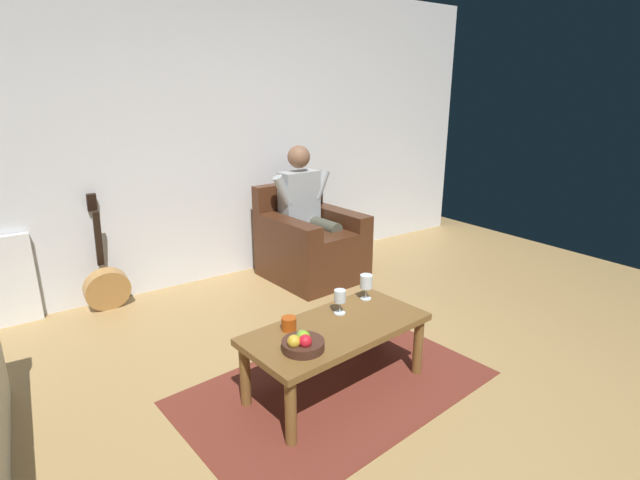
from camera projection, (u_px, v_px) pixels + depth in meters
name	position (u px, v px, depth m)	size (l,w,h in m)	color
ground_plane	(423.00, 416.00, 2.64)	(6.89, 6.89, 0.00)	#A68450
wall_back	(215.00, 136.00, 4.31)	(6.15, 0.06, 2.64)	silver
rug	(336.00, 387.00, 2.90)	(1.79, 1.12, 0.01)	maroon
armchair	(310.00, 245.00, 4.54)	(0.82, 0.90, 0.86)	#482615
person_seated	(307.00, 209.00, 4.46)	(0.64, 0.60, 1.23)	#A1A6A9
coffee_table	(336.00, 335.00, 2.79)	(1.14, 0.62, 0.41)	brown
guitar	(107.00, 285.00, 3.88)	(0.35, 0.25, 0.95)	#B17E43
wine_glass_near	(366.00, 283.00, 3.10)	(0.08, 0.08, 0.17)	silver
wine_glass_far	(340.00, 298.00, 2.90)	(0.07, 0.07, 0.15)	silver
fruit_bowl	(302.00, 343.00, 2.50)	(0.23, 0.23, 0.11)	#40251A
candle_jar	(289.00, 324.00, 2.72)	(0.09, 0.09, 0.08)	#AD430F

